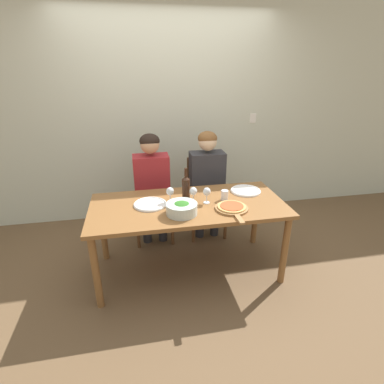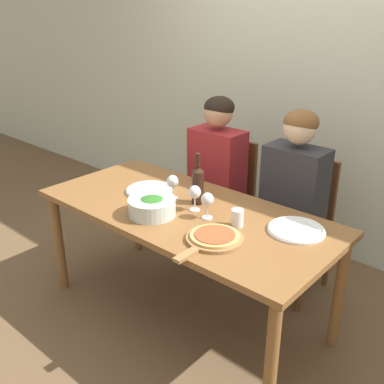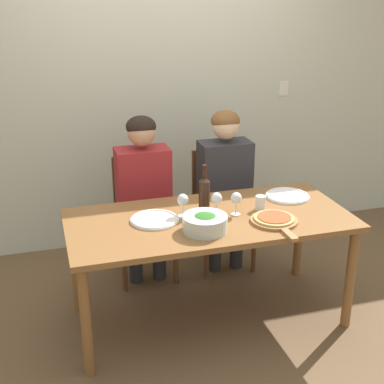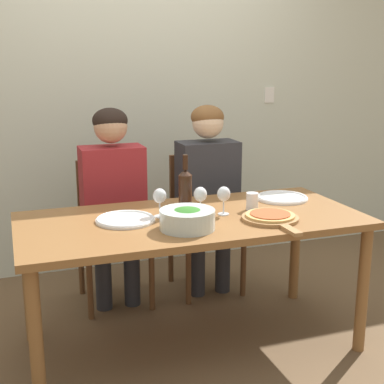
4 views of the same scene
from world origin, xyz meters
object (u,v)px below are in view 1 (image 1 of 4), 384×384
(dinner_plate_right, at_px, (246,191))
(wine_glass_right, at_px, (207,192))
(broccoli_bowl, at_px, (182,208))
(wine_glass_left, at_px, (170,192))
(person_woman, at_px, (152,179))
(dinner_plate_left, at_px, (150,204))
(person_man, at_px, (207,175))
(chair_left, at_px, (152,196))
(wine_bottle, at_px, (185,187))
(water_tumbler, at_px, (225,195))
(pizza_on_board, at_px, (232,208))
(chair_right, at_px, (205,192))
(wine_glass_centre, at_px, (193,192))

(dinner_plate_right, bearing_deg, wine_glass_right, -157.45)
(broccoli_bowl, xyz_separation_m, dinner_plate_right, (0.70, 0.35, -0.04))
(dinner_plate_right, height_order, wine_glass_left, wine_glass_left)
(person_woman, bearing_deg, dinner_plate_left, -95.42)
(person_man, bearing_deg, wine_glass_left, -130.33)
(chair_left, height_order, dinner_plate_left, chair_left)
(wine_bottle, bearing_deg, broccoli_bowl, -106.01)
(water_tumbler, bearing_deg, wine_bottle, 166.19)
(dinner_plate_right, xyz_separation_m, pizza_on_board, (-0.26, -0.36, 0.01))
(chair_left, relative_size, dinner_plate_right, 3.00)
(broccoli_bowl, distance_m, water_tumbler, 0.48)
(dinner_plate_left, xyz_separation_m, wine_glass_left, (0.19, 0.02, 0.10))
(wine_bottle, distance_m, wine_glass_right, 0.21)
(chair_right, distance_m, wine_glass_centre, 0.84)
(dinner_plate_right, distance_m, wine_glass_left, 0.79)
(person_woman, bearing_deg, wine_glass_centre, -61.27)
(wine_bottle, relative_size, wine_glass_left, 2.04)
(pizza_on_board, xyz_separation_m, wine_glass_centre, (-0.30, 0.21, 0.09))
(person_man, xyz_separation_m, dinner_plate_right, (0.28, -0.46, -0.02))
(dinner_plate_left, distance_m, wine_glass_left, 0.21)
(chair_left, xyz_separation_m, dinner_plate_right, (0.90, -0.57, 0.24))
(wine_bottle, relative_size, pizza_on_board, 0.72)
(chair_left, xyz_separation_m, dinner_plate_left, (-0.06, -0.70, 0.24))
(person_man, distance_m, dinner_plate_left, 0.90)
(dinner_plate_left, bearing_deg, wine_glass_left, 5.33)
(broccoli_bowl, relative_size, dinner_plate_right, 0.89)
(dinner_plate_right, bearing_deg, wine_bottle, -173.94)
(chair_right, bearing_deg, dinner_plate_right, -63.61)
(chair_left, bearing_deg, pizza_on_board, -55.40)
(wine_glass_right, bearing_deg, dinner_plate_left, 174.17)
(pizza_on_board, bearing_deg, chair_right, 91.37)
(broccoli_bowl, distance_m, wine_glass_centre, 0.25)
(chair_left, bearing_deg, wine_glass_right, -58.88)
(wine_bottle, xyz_separation_m, broccoli_bowl, (-0.08, -0.29, -0.07))
(wine_bottle, height_order, dinner_plate_right, wine_bottle)
(chair_left, distance_m, person_woman, 0.28)
(wine_glass_right, relative_size, wine_glass_centre, 1.00)
(chair_left, xyz_separation_m, pizza_on_board, (0.64, -0.93, 0.24))
(person_woman, distance_m, wine_glass_right, 0.79)
(broccoli_bowl, height_order, dinner_plate_right, broccoli_bowl)
(wine_bottle, relative_size, dinner_plate_left, 1.03)
(chair_right, bearing_deg, person_woman, -170.19)
(chair_right, bearing_deg, wine_glass_left, -125.61)
(person_woman, xyz_separation_m, wine_glass_right, (0.46, -0.65, 0.08))
(wine_bottle, relative_size, broccoli_bowl, 1.16)
(broccoli_bowl, xyz_separation_m, wine_glass_left, (-0.07, 0.24, 0.05))
(wine_bottle, relative_size, wine_glass_right, 2.04)
(wine_bottle, distance_m, wine_glass_left, 0.16)
(pizza_on_board, bearing_deg, wine_glass_centre, 145.66)
(chair_left, distance_m, water_tumbler, 1.00)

